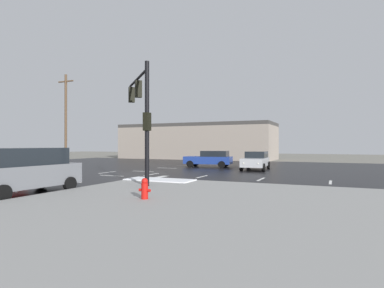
# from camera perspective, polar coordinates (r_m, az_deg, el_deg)

# --- Properties ---
(ground_plane) EXTENTS (120.00, 120.00, 0.00)m
(ground_plane) POSITION_cam_1_polar(r_m,az_deg,el_deg) (24.76, -11.19, -5.19)
(ground_plane) COLOR slate
(road_asphalt) EXTENTS (44.00, 44.00, 0.02)m
(road_asphalt) POSITION_cam_1_polar(r_m,az_deg,el_deg) (24.76, -11.19, -5.17)
(road_asphalt) COLOR black
(road_asphalt) RESTS_ON ground_plane
(sidewalk_corner) EXTENTS (18.00, 18.00, 0.14)m
(sidewalk_corner) POSITION_cam_1_polar(r_m,az_deg,el_deg) (8.68, 8.39, -14.28)
(sidewalk_corner) COLOR gray
(sidewalk_corner) RESTS_ON ground_plane
(snow_strip_curbside) EXTENTS (4.00, 1.60, 0.06)m
(snow_strip_curbside) POSITION_cam_1_polar(r_m,az_deg,el_deg) (18.70, -5.78, -6.33)
(snow_strip_curbside) COLOR white
(snow_strip_curbside) RESTS_ON sidewalk_corner
(lane_markings) EXTENTS (36.15, 36.15, 0.01)m
(lane_markings) POSITION_cam_1_polar(r_m,az_deg,el_deg) (22.95, -10.73, -5.54)
(lane_markings) COLOR silver
(lane_markings) RESTS_ON road_asphalt
(traffic_signal_mast) EXTENTS (3.70, 3.79, 6.21)m
(traffic_signal_mast) POSITION_cam_1_polar(r_m,az_deg,el_deg) (17.55, -8.96, 6.67)
(traffic_signal_mast) COLOR black
(traffic_signal_mast) RESTS_ON sidewalk_corner
(fire_hydrant) EXTENTS (0.48, 0.26, 0.79)m
(fire_hydrant) POSITION_cam_1_polar(r_m,az_deg,el_deg) (12.35, -8.41, -7.83)
(fire_hydrant) COLOR red
(fire_hydrant) RESTS_ON sidewalk_corner
(strip_building_background) EXTENTS (23.56, 8.00, 5.35)m
(strip_building_background) POSITION_cam_1_polar(r_m,az_deg,el_deg) (49.38, 0.79, 0.45)
(strip_building_background) COLOR gray
(strip_building_background) RESTS_ON ground_plane
(sedan_silver) EXTENTS (2.24, 4.62, 1.58)m
(sedan_silver) POSITION_cam_1_polar(r_m,az_deg,el_deg) (28.27, 11.27, -2.83)
(sedan_silver) COLOR #B7BABF
(sedan_silver) RESTS_ON road_asphalt
(sedan_blue) EXTENTS (4.68, 2.45, 1.58)m
(sedan_blue) POSITION_cam_1_polar(r_m,az_deg,el_deg) (30.87, 3.19, -2.60)
(sedan_blue) COLOR navy
(sedan_blue) RESTS_ON road_asphalt
(suv_grey) EXTENTS (2.28, 4.88, 2.03)m
(suv_grey) POSITION_cam_1_polar(r_m,az_deg,el_deg) (15.88, -27.62, -4.09)
(suv_grey) COLOR slate
(suv_grey) RESTS_ON road_asphalt
(utility_pole_far) EXTENTS (2.20, 0.28, 10.30)m
(utility_pole_far) POSITION_cam_1_polar(r_m,az_deg,el_deg) (39.87, -21.53, 4.46)
(utility_pole_far) COLOR brown
(utility_pole_far) RESTS_ON ground_plane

